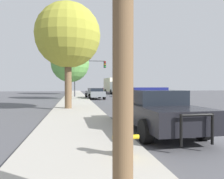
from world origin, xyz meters
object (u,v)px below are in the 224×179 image
(fire_hydrant, at_px, (126,135))
(tree_sidewalk_mid, at_px, (70,63))
(box_truck, at_px, (113,85))
(car_background_midblock, at_px, (95,93))
(traffic_light, at_px, (88,70))
(tree_sidewalk_near, at_px, (68,36))
(tree_sidewalk_far, at_px, (71,64))
(car_background_oncoming, at_px, (126,92))
(car_background_distant, at_px, (108,89))
(police_car, at_px, (153,109))

(fire_hydrant, distance_m, tree_sidewalk_mid, 21.87)
(box_truck, bearing_deg, car_background_midblock, 68.09)
(traffic_light, relative_size, tree_sidewalk_near, 0.71)
(traffic_light, distance_m, tree_sidewalk_near, 14.95)
(tree_sidewalk_mid, distance_m, tree_sidewalk_far, 14.04)
(car_background_oncoming, xyz_separation_m, tree_sidewalk_far, (-7.90, 9.64, 4.80))
(tree_sidewalk_near, bearing_deg, car_background_oncoming, 63.75)
(car_background_midblock, bearing_deg, tree_sidewalk_far, 97.14)
(fire_hydrant, bearing_deg, box_truck, 80.09)
(car_background_distant, relative_size, tree_sidewalk_far, 0.56)
(police_car, distance_m, tree_sidewalk_near, 8.75)
(police_car, relative_size, box_truck, 0.66)
(fire_hydrant, relative_size, tree_sidewalk_mid, 0.13)
(fire_hydrant, relative_size, tree_sidewalk_far, 0.10)
(car_background_midblock, bearing_deg, tree_sidewalk_mid, 172.29)
(traffic_light, xyz_separation_m, tree_sidewalk_far, (-2.36, 10.64, 1.85))
(car_background_distant, relative_size, tree_sidewalk_mid, 0.74)
(fire_hydrant, relative_size, tree_sidewalk_near, 0.12)
(tree_sidewalk_mid, height_order, tree_sidewalk_far, tree_sidewalk_far)
(box_truck, bearing_deg, tree_sidewalk_near, 69.77)
(tree_sidewalk_near, bearing_deg, fire_hydrant, -81.88)
(tree_sidewalk_near, bearing_deg, box_truck, 73.50)
(tree_sidewalk_mid, bearing_deg, tree_sidewalk_far, 90.40)
(police_car, height_order, car_background_distant, police_car)
(car_background_oncoming, bearing_deg, tree_sidewalk_near, 66.32)
(traffic_light, height_order, car_background_oncoming, traffic_light)
(car_background_distant, xyz_separation_m, tree_sidewalk_near, (-8.14, -35.35, 4.12))
(car_background_distant, distance_m, tree_sidewalk_far, 13.81)
(car_background_distant, bearing_deg, traffic_light, -108.75)
(fire_hydrant, relative_size, car_background_oncoming, 0.21)
(police_car, bearing_deg, tree_sidewalk_mid, -81.66)
(tree_sidewalk_mid, xyz_separation_m, tree_sidewalk_far, (-0.10, 13.98, 1.30))
(car_background_oncoming, distance_m, tree_sidewalk_far, 13.35)
(box_truck, height_order, tree_sidewalk_mid, tree_sidewalk_mid)
(fire_hydrant, height_order, tree_sidewalk_mid, tree_sidewalk_mid)
(police_car, height_order, car_background_midblock, police_car)
(traffic_light, distance_m, car_background_oncoming, 6.35)
(car_background_oncoming, height_order, tree_sidewalk_near, tree_sidewalk_near)
(traffic_light, relative_size, box_truck, 0.61)
(traffic_light, height_order, tree_sidewalk_mid, tree_sidewalk_mid)
(police_car, distance_m, traffic_light, 21.98)
(traffic_light, bearing_deg, police_car, -87.43)
(tree_sidewalk_far, height_order, tree_sidewalk_near, tree_sidewalk_far)
(box_truck, bearing_deg, traffic_light, 60.65)
(car_background_midblock, height_order, car_background_oncoming, car_background_midblock)
(car_background_midblock, xyz_separation_m, tree_sidewalk_mid, (-2.89, 0.15, 3.49))
(tree_sidewalk_far, bearing_deg, traffic_light, -77.48)
(box_truck, relative_size, tree_sidewalk_near, 1.17)
(car_background_distant, bearing_deg, tree_sidewalk_far, -132.42)
(traffic_light, height_order, car_background_midblock, traffic_light)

